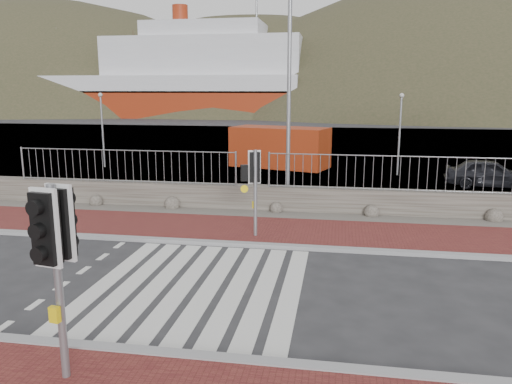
% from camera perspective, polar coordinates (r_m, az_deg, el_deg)
% --- Properties ---
extents(ground, '(220.00, 220.00, 0.00)m').
position_cam_1_polar(ground, '(11.42, -6.74, -10.64)').
color(ground, '#28282B').
rests_on(ground, ground).
extents(sidewalk_far, '(40.00, 3.00, 0.08)m').
position_cam_1_polar(sidewalk_far, '(15.54, -2.11, -4.31)').
color(sidewalk_far, maroon).
rests_on(sidewalk_far, ground).
extents(kerb_near, '(40.00, 0.25, 0.12)m').
position_cam_1_polar(kerb_near, '(8.85, -12.42, -17.50)').
color(kerb_near, gray).
rests_on(kerb_near, ground).
extents(kerb_far, '(40.00, 0.25, 0.12)m').
position_cam_1_polar(kerb_far, '(14.14, -3.34, -5.93)').
color(kerb_far, gray).
rests_on(kerb_far, ground).
extents(zebra_crossing, '(4.62, 5.60, 0.01)m').
position_cam_1_polar(zebra_crossing, '(11.42, -6.74, -10.61)').
color(zebra_crossing, silver).
rests_on(zebra_crossing, ground).
extents(gravel_strip, '(40.00, 1.50, 0.06)m').
position_cam_1_polar(gravel_strip, '(17.44, -0.79, -2.56)').
color(gravel_strip, '#59544C').
rests_on(gravel_strip, ground).
extents(stone_wall, '(40.00, 0.60, 0.90)m').
position_cam_1_polar(stone_wall, '(18.11, -0.34, -0.66)').
color(stone_wall, '#4A443D').
rests_on(stone_wall, ground).
extents(railing, '(18.07, 0.07, 1.22)m').
position_cam_1_polar(railing, '(17.72, -0.43, 3.57)').
color(railing, gray).
rests_on(railing, stone_wall).
extents(quay, '(120.00, 40.00, 0.50)m').
position_cam_1_polar(quay, '(38.39, 4.97, 5.20)').
color(quay, '#4C4C4F').
rests_on(quay, ground).
extents(water, '(220.00, 50.00, 0.05)m').
position_cam_1_polar(water, '(73.22, 7.23, 8.23)').
color(water, '#3F4C54').
rests_on(water, ground).
extents(ferry, '(50.00, 16.00, 20.00)m').
position_cam_1_polar(ferry, '(82.80, -10.23, 12.25)').
color(ferry, maroon).
rests_on(ferry, ground).
extents(hills_backdrop, '(254.00, 90.00, 100.00)m').
position_cam_1_polar(hills_backdrop, '(101.85, 11.30, -4.12)').
color(hills_backdrop, '#30331E').
rests_on(hills_backdrop, ground).
extents(traffic_signal_near, '(0.47, 0.33, 3.03)m').
position_cam_1_polar(traffic_signal_near, '(7.69, -21.98, -5.37)').
color(traffic_signal_near, gray).
rests_on(traffic_signal_near, ground).
extents(traffic_signal_far, '(0.64, 0.41, 2.62)m').
position_cam_1_polar(traffic_signal_far, '(14.39, -0.21, 1.97)').
color(traffic_signal_far, gray).
rests_on(traffic_signal_far, ground).
extents(streetlight, '(1.77, 0.24, 8.36)m').
position_cam_1_polar(streetlight, '(18.31, 4.26, 12.86)').
color(streetlight, gray).
rests_on(streetlight, ground).
extents(shipping_container, '(5.76, 3.68, 2.23)m').
position_cam_1_polar(shipping_container, '(28.14, 2.72, 5.14)').
color(shipping_container, '#9F2711').
rests_on(shipping_container, ground).
extents(car_a, '(3.88, 1.92, 1.27)m').
position_cam_1_polar(car_a, '(24.54, 25.08, 1.95)').
color(car_a, black).
rests_on(car_a, ground).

